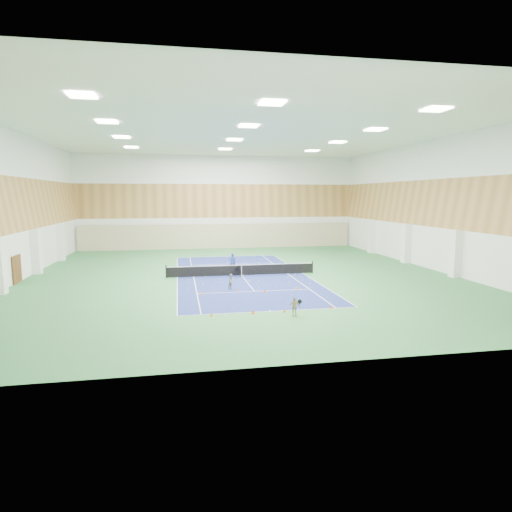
% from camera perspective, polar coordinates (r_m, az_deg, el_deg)
% --- Properties ---
extents(ground, '(40.00, 40.00, 0.00)m').
position_cam_1_polar(ground, '(37.08, -1.94, -2.60)').
color(ground, '#2F6F3C').
rests_on(ground, ground).
extents(room_shell, '(36.00, 40.00, 12.00)m').
position_cam_1_polar(room_shell, '(36.46, -1.98, 6.71)').
color(room_shell, white).
rests_on(room_shell, ground).
extents(wood_cladding, '(36.00, 40.00, 8.00)m').
position_cam_1_polar(wood_cladding, '(36.47, -2.00, 9.85)').
color(wood_cladding, '#B47F43').
rests_on(wood_cladding, room_shell).
extents(ceiling_light_grid, '(21.40, 25.40, 0.06)m').
position_cam_1_polar(ceiling_light_grid, '(36.80, -2.03, 15.96)').
color(ceiling_light_grid, white).
rests_on(ceiling_light_grid, room_shell).
extents(court_surface, '(10.97, 23.77, 0.01)m').
position_cam_1_polar(court_surface, '(37.08, -1.94, -2.59)').
color(court_surface, navy).
rests_on(court_surface, ground).
extents(tennis_balls_scatter, '(10.57, 22.77, 0.07)m').
position_cam_1_polar(tennis_balls_scatter, '(37.07, -1.94, -2.53)').
color(tennis_balls_scatter, yellow).
rests_on(tennis_balls_scatter, ground).
extents(tennis_net, '(12.80, 0.10, 1.10)m').
position_cam_1_polar(tennis_net, '(36.98, -1.94, -1.76)').
color(tennis_net, black).
rests_on(tennis_net, ground).
extents(back_curtain, '(35.40, 0.16, 3.20)m').
position_cam_1_polar(back_curtain, '(56.30, -4.88, 2.65)').
color(back_curtain, '#C6B793').
rests_on(back_curtain, ground).
extents(door_left_b, '(0.08, 1.80, 2.20)m').
position_cam_1_polar(door_left_b, '(38.64, -29.27, -1.54)').
color(door_left_b, '#593319').
rests_on(door_left_b, ground).
extents(coach, '(0.62, 0.42, 1.66)m').
position_cam_1_polar(coach, '(39.10, -3.16, -0.82)').
color(coach, '#213C98').
rests_on(coach, ground).
extents(child_court, '(0.69, 0.68, 1.12)m').
position_cam_1_polar(child_court, '(31.70, -3.32, -3.40)').
color(child_court, gray).
rests_on(child_court, ground).
extents(child_apron, '(0.69, 0.41, 1.10)m').
position_cam_1_polar(child_apron, '(24.72, 5.13, -6.73)').
color(child_apron, tan).
rests_on(child_apron, ground).
extents(ball_cart, '(0.60, 0.60, 0.81)m').
position_cam_1_polar(ball_cart, '(36.37, -2.44, -2.16)').
color(ball_cart, black).
rests_on(ball_cart, ground).
extents(cone_svc_a, '(0.19, 0.19, 0.21)m').
position_cam_1_polar(cone_svc_a, '(30.20, -7.17, -4.91)').
color(cone_svc_a, '#F45E0C').
rests_on(cone_svc_a, ground).
extents(cone_svc_b, '(0.17, 0.17, 0.19)m').
position_cam_1_polar(cone_svc_b, '(30.92, -2.29, -4.57)').
color(cone_svc_b, '#FF5E0D').
rests_on(cone_svc_b, ground).
extents(cone_svc_c, '(0.23, 0.23, 0.25)m').
position_cam_1_polar(cone_svc_c, '(30.56, 1.24, -4.65)').
color(cone_svc_c, '#FF4C0D').
rests_on(cone_svc_c, ground).
extents(cone_svc_d, '(0.22, 0.22, 0.24)m').
position_cam_1_polar(cone_svc_d, '(31.78, 5.67, -4.21)').
color(cone_svc_d, '#DA5C0B').
rests_on(cone_svc_d, ground).
extents(cone_base_a, '(0.17, 0.17, 0.19)m').
position_cam_1_polar(cone_base_a, '(24.78, -5.95, -7.79)').
color(cone_base_a, orange).
rests_on(cone_base_a, ground).
extents(cone_base_b, '(0.21, 0.21, 0.23)m').
position_cam_1_polar(cone_base_b, '(25.19, -0.39, -7.43)').
color(cone_base_b, '#F75C0D').
rests_on(cone_base_b, ground).
extents(cone_base_c, '(0.18, 0.18, 0.20)m').
position_cam_1_polar(cone_base_c, '(25.54, 3.82, -7.27)').
color(cone_base_c, orange).
rests_on(cone_base_c, ground).
extents(cone_base_d, '(0.19, 0.19, 0.21)m').
position_cam_1_polar(cone_base_d, '(26.75, 9.99, -6.67)').
color(cone_base_d, '#DD4B0B').
rests_on(cone_base_d, ground).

